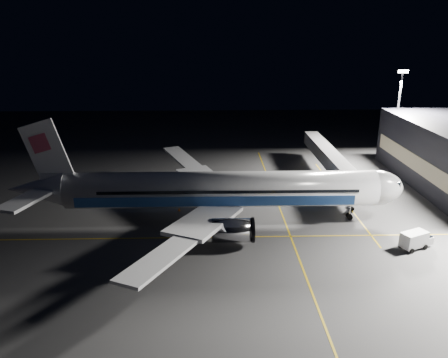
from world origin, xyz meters
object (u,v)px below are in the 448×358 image
object	(u,v)px
safety_cone_c	(179,209)
safety_cone_a	(242,209)
floodlight_mast_north	(398,108)
jet_bridge	(331,160)
safety_cone_b	(220,202)
baggage_tug	(200,175)
service_truck	(416,239)
airliner	(215,190)

from	to	relation	value
safety_cone_c	safety_cone_a	bearing A→B (deg)	0.00
floodlight_mast_north	safety_cone_c	size ratio (longest dim) A/B	33.05
safety_cone_a	safety_cone_c	distance (m)	10.56
jet_bridge	safety_cone_b	world-z (taller)	jet_bridge
safety_cone_c	floodlight_mast_north	bearing A→B (deg)	30.73
jet_bridge	safety_cone_c	distance (m)	32.59
jet_bridge	baggage_tug	bearing A→B (deg)	173.38
safety_cone_a	safety_cone_b	size ratio (longest dim) A/B	1.05
safety_cone_b	service_truck	bearing A→B (deg)	-32.63
jet_bridge	baggage_tug	distance (m)	26.55
floodlight_mast_north	service_truck	bearing A→B (deg)	-107.48
airliner	safety_cone_a	xyz separation A→B (m)	(4.55, 4.00, -4.86)
airliner	service_truck	distance (m)	29.85
jet_bridge	safety_cone_c	xyz separation A→B (m)	(-29.09, -14.06, -4.27)
airliner	safety_cone_b	size ratio (longest dim) A/B	104.83
baggage_tug	safety_cone_a	bearing A→B (deg)	-63.59
safety_cone_a	safety_cone_b	bearing A→B (deg)	138.71
safety_cone_b	safety_cone_c	distance (m)	7.59
baggage_tug	floodlight_mast_north	bearing A→B (deg)	16.42
safety_cone_b	safety_cone_c	world-z (taller)	safety_cone_c
safety_cone_b	airliner	bearing A→B (deg)	-96.69
service_truck	safety_cone_a	size ratio (longest dim) A/B	8.43
safety_cone_c	airliner	bearing A→B (deg)	-33.65
jet_bridge	baggage_tug	size ratio (longest dim) A/B	15.71
airliner	safety_cone_b	distance (m)	8.77
service_truck	safety_cone_a	distance (m)	27.22
airliner	safety_cone_a	world-z (taller)	airliner
floodlight_mast_north	service_truck	world-z (taller)	floodlight_mast_north
baggage_tug	safety_cone_c	bearing A→B (deg)	-97.41
safety_cone_a	baggage_tug	bearing A→B (deg)	113.88
floodlight_mast_north	airliner	bearing A→B (deg)	-142.09
service_truck	safety_cone_b	size ratio (longest dim) A/B	8.85
baggage_tug	safety_cone_a	world-z (taller)	baggage_tug
baggage_tug	safety_cone_b	size ratio (longest dim) A/B	3.73
airliner	baggage_tug	size ratio (longest dim) A/B	28.08
airliner	baggage_tug	xyz separation A→B (m)	(-3.02, 21.08, -4.45)
service_truck	safety_cone_c	xyz separation A→B (m)	(-33.86, 14.03, -1.02)
safety_cone_a	safety_cone_c	world-z (taller)	safety_cone_c
airliner	floodlight_mast_north	world-z (taller)	floodlight_mast_north
airliner	jet_bridge	xyz separation A→B (m)	(23.08, 18.06, -0.58)
jet_bridge	safety_cone_b	size ratio (longest dim) A/B	58.66
floodlight_mast_north	service_truck	size ratio (longest dim) A/B	3.99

